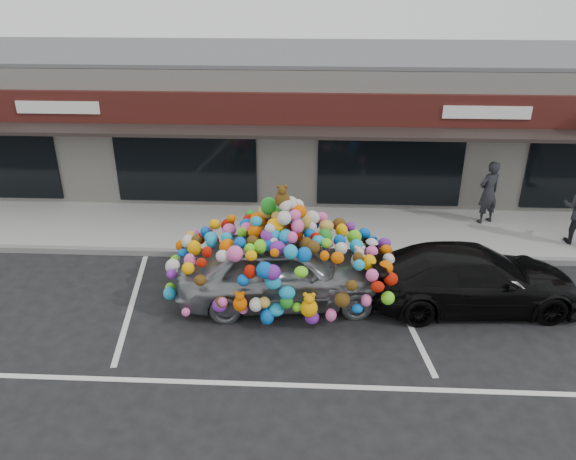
{
  "coord_description": "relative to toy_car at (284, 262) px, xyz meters",
  "views": [
    {
      "loc": [
        0.79,
        -10.18,
        6.9
      ],
      "look_at": [
        0.23,
        1.4,
        1.32
      ],
      "focal_mm": 35.0,
      "sensor_mm": 36.0,
      "label": 1
    }
  ],
  "objects": [
    {
      "name": "black_sedan",
      "position": [
        4.11,
        0.04,
        -0.3
      ],
      "size": [
        2.19,
        4.75,
        1.34
      ],
      "primitive_type": "imported",
      "rotation": [
        0.0,
        0.0,
        1.64
      ],
      "color": "black",
      "rests_on": "ground"
    },
    {
      "name": "kerb",
      "position": [
        -0.18,
        1.99,
        -0.9
      ],
      "size": [
        26.0,
        0.18,
        0.16
      ],
      "primitive_type": "cube",
      "color": "slate",
      "rests_on": "ground"
    },
    {
      "name": "parking_stripe_mid",
      "position": [
        2.62,
        -0.31,
        -0.97
      ],
      "size": [
        0.73,
        4.37,
        0.01
      ],
      "primitive_type": "cube",
      "rotation": [
        0.0,
        0.0,
        0.14
      ],
      "color": "silver",
      "rests_on": "ground"
    },
    {
      "name": "toy_car",
      "position": [
        0.0,
        0.0,
        0.0
      ],
      "size": [
        3.34,
        5.11,
        2.88
      ],
      "rotation": [
        0.0,
        0.0,
        1.67
      ],
      "color": "#93999D",
      "rests_on": "ground"
    },
    {
      "name": "lane_line",
      "position": [
        1.82,
        -2.81,
        -0.97
      ],
      "size": [
        14.0,
        0.12,
        0.01
      ],
      "primitive_type": "cube",
      "color": "silver",
      "rests_on": "ground"
    },
    {
      "name": "pedestrian_a",
      "position": [
        5.51,
        4.15,
        0.08
      ],
      "size": [
        0.78,
        0.68,
        1.81
      ],
      "primitive_type": "imported",
      "rotation": [
        0.0,
        0.0,
        3.61
      ],
      "color": "#24242A",
      "rests_on": "sidewalk"
    },
    {
      "name": "parking_stripe_left",
      "position": [
        -3.38,
        -0.31,
        -0.97
      ],
      "size": [
        0.73,
        4.37,
        0.01
      ],
      "primitive_type": "cube",
      "rotation": [
        0.0,
        0.0,
        0.14
      ],
      "color": "silver",
      "rests_on": "ground"
    },
    {
      "name": "sidewalk",
      "position": [
        -0.18,
        3.49,
        -0.9
      ],
      "size": [
        26.0,
        3.0,
        0.15
      ],
      "primitive_type": "cube",
      "color": "#9C9C97",
      "rests_on": "ground"
    },
    {
      "name": "ground",
      "position": [
        -0.18,
        -0.51,
        -0.98
      ],
      "size": [
        90.0,
        90.0,
        0.0
      ],
      "primitive_type": "plane",
      "color": "black",
      "rests_on": "ground"
    },
    {
      "name": "shop_building",
      "position": [
        -0.18,
        7.93,
        1.19
      ],
      "size": [
        24.0,
        7.2,
        4.31
      ],
      "color": "silver",
      "rests_on": "ground"
    }
  ]
}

